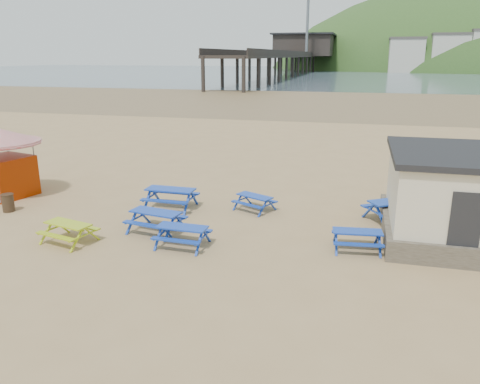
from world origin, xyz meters
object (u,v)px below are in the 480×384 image
(picnic_table_blue_b, at_px, (255,203))
(picnic_table_yellow, at_px, (69,233))
(litter_bin, at_px, (8,203))
(picnic_table_blue_a, at_px, (171,198))
(ice_cream_kiosk, at_px, (2,154))

(picnic_table_blue_b, bearing_deg, picnic_table_yellow, -111.63)
(litter_bin, bearing_deg, picnic_table_blue_b, 15.17)
(picnic_table_blue_a, height_order, litter_bin, picnic_table_blue_a)
(picnic_table_yellow, height_order, litter_bin, litter_bin)
(picnic_table_blue_a, height_order, picnic_table_blue_b, picnic_table_blue_a)
(picnic_table_blue_a, relative_size, picnic_table_yellow, 1.06)
(picnic_table_blue_a, height_order, ice_cream_kiosk, ice_cream_kiosk)
(picnic_table_blue_a, bearing_deg, litter_bin, -161.19)
(picnic_table_blue_b, distance_m, ice_cream_kiosk, 11.68)
(picnic_table_blue_a, distance_m, picnic_table_blue_b, 3.57)
(litter_bin, bearing_deg, ice_cream_kiosk, 130.37)
(picnic_table_blue_a, xyz_separation_m, picnic_table_blue_b, (3.51, 0.61, -0.11))
(picnic_table_yellow, xyz_separation_m, ice_cream_kiosk, (-6.05, 4.24, 1.62))
(picnic_table_blue_b, distance_m, litter_bin, 10.27)
(ice_cream_kiosk, height_order, litter_bin, ice_cream_kiosk)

